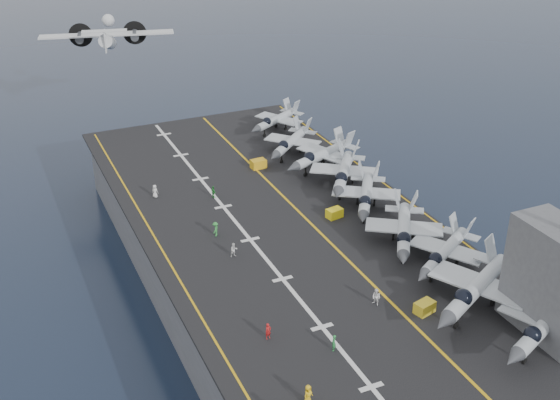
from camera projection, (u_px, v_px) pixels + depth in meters
name	position (u px, v px, depth m)	size (l,w,h in m)	color
ground	(292.00, 296.00, 96.67)	(500.00, 500.00, 0.00)	#142135
hull	(292.00, 265.00, 94.40)	(36.00, 90.00, 10.00)	#56595E
flight_deck	(293.00, 232.00, 92.05)	(38.00, 92.00, 0.40)	black
foul_line	(313.00, 226.00, 93.05)	(0.35, 90.00, 0.02)	gold
landing_centerline	(250.00, 240.00, 89.75)	(0.50, 90.00, 0.02)	silver
deck_edge_port	(167.00, 258.00, 85.71)	(0.25, 90.00, 0.02)	gold
deck_edge_stbd	(411.00, 204.00, 98.73)	(0.25, 90.00, 0.02)	gold
island_superstructure	(558.00, 269.00, 69.69)	(5.00, 10.00, 15.00)	#56595E
fighter_jet_0	(546.00, 323.00, 69.96)	(17.28, 14.69, 5.08)	gray
fighter_jet_1	(477.00, 286.00, 75.34)	(19.51, 17.20, 5.67)	#8F969D
fighter_jet_2	(445.00, 251.00, 82.86)	(16.12, 14.64, 4.66)	#9BA3AC
fighter_jet_3	(404.00, 229.00, 87.23)	(16.09, 17.40, 5.03)	#9198A0
fighter_jet_4	(366.00, 194.00, 96.08)	(15.66, 16.95, 4.90)	gray
fighter_jet_5	(344.00, 171.00, 102.39)	(16.76, 17.90, 5.17)	#9AA4AA
fighter_jet_6	(323.00, 154.00, 108.40)	(16.93, 14.32, 4.99)	#9199A0
fighter_jet_7	(291.00, 141.00, 113.45)	(16.07, 15.71, 4.69)	#929BA2
fighter_jet_8	(276.00, 119.00, 122.93)	(15.31, 13.77, 4.43)	#A0A8B3
tow_cart_a	(425.00, 307.00, 75.54)	(2.47, 1.91, 1.31)	gold
tow_cart_b	(334.00, 213.00, 94.86)	(2.35, 1.75, 1.28)	yellow
tow_cart_c	(258.00, 164.00, 109.36)	(2.39, 1.64, 1.38)	gold
crew_0	(308.00, 395.00, 63.02)	(1.46, 1.24, 2.06)	gold
crew_1	(268.00, 331.00, 71.41)	(1.22, 0.94, 1.84)	#B21919
crew_2	(234.00, 250.00, 85.71)	(1.16, 0.81, 1.85)	silver
crew_3	(216.00, 229.00, 90.23)	(1.33, 1.41, 1.96)	green
crew_4	(213.00, 192.00, 100.07)	(0.95, 1.21, 1.78)	#268C33
crew_5	(155.00, 191.00, 100.13)	(1.36, 1.38, 1.94)	silver
crew_6	(334.00, 343.00, 69.79)	(1.15, 1.29, 1.79)	#25843B
crew_7	(376.00, 297.00, 76.65)	(1.21, 1.42, 2.00)	white
transport_plane	(108.00, 42.00, 133.55)	(28.31, 22.46, 5.91)	silver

